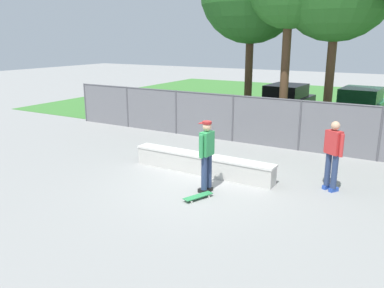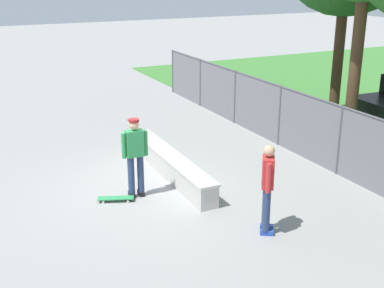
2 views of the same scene
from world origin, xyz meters
The scene contains 9 objects.
ground_plane centered at (0.00, 0.00, 0.00)m, with size 80.00×80.00×0.00m, color gray.
grass_strip centered at (0.00, 14.95, 0.01)m, with size 29.71×20.00×0.02m, color #3D7A33.
concrete_ledge centered at (-0.49, 0.83, 0.29)m, with size 4.38×0.56×0.57m.
skateboarder centered at (0.29, -0.37, 1.03)m, with size 0.32×0.60×1.84m.
skateboard centered at (0.34, -0.89, 0.07)m, with size 0.48×0.82×0.09m.
chainlink_fence centered at (0.00, 4.65, 0.97)m, with size 17.78×0.07×1.78m.
car_black centered at (-0.89, 9.90, 0.84)m, with size 2.21×4.30×1.66m.
car_green centered at (2.43, 10.30, 0.84)m, with size 2.21×4.30×1.66m.
bystander centered at (2.99, 1.32, 1.01)m, with size 0.52×0.42×1.82m.
Camera 1 is at (4.65, -8.63, 3.78)m, focal length 36.58 mm.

